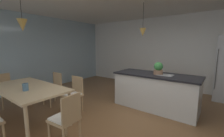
# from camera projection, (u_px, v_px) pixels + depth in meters

# --- Properties ---
(ground_plane) EXTENTS (10.00, 8.40, 0.04)m
(ground_plane) POSITION_uv_depth(u_px,v_px,m) (131.00, 125.00, 3.07)
(ground_plane) COLOR brown
(wall_back_kitchen) EXTENTS (10.00, 0.12, 2.70)m
(wall_back_kitchen) POSITION_uv_depth(u_px,v_px,m) (176.00, 53.00, 5.43)
(wall_back_kitchen) COLOR silver
(wall_back_kitchen) RESTS_ON ground_plane
(window_wall_left_glazing) EXTENTS (0.06, 8.40, 2.70)m
(window_wall_left_glazing) POSITION_uv_depth(u_px,v_px,m) (33.00, 53.00, 5.28)
(window_wall_left_glazing) COLOR #9EB7C6
(window_wall_left_glazing) RESTS_ON ground_plane
(dining_table) EXTENTS (1.92, 0.98, 0.76)m
(dining_table) POSITION_uv_depth(u_px,v_px,m) (27.00, 90.00, 3.12)
(dining_table) COLOR #D1B284
(dining_table) RESTS_ON ground_plane
(chair_far_left) EXTENTS (0.40, 0.40, 0.87)m
(chair_far_left) POSITION_uv_depth(u_px,v_px,m) (54.00, 87.00, 4.08)
(chair_far_left) COLOR tan
(chair_far_left) RESTS_ON ground_plane
(chair_far_right) EXTENTS (0.40, 0.40, 0.87)m
(chair_far_right) POSITION_uv_depth(u_px,v_px,m) (73.00, 93.00, 3.57)
(chair_far_right) COLOR tan
(chair_far_right) RESTS_ON ground_plane
(chair_kitchen_end) EXTENTS (0.44, 0.44, 0.87)m
(chair_kitchen_end) POSITION_uv_depth(u_px,v_px,m) (66.00, 118.00, 2.36)
(chair_kitchen_end) COLOR tan
(chair_kitchen_end) RESTS_ON ground_plane
(chair_window_end) EXTENTS (0.43, 0.43, 0.87)m
(chair_window_end) POSITION_uv_depth(u_px,v_px,m) (5.00, 89.00, 3.94)
(chair_window_end) COLOR tan
(chair_window_end) RESTS_ON ground_plane
(kitchen_island) EXTENTS (2.08, 0.84, 0.91)m
(kitchen_island) POSITION_uv_depth(u_px,v_px,m) (155.00, 91.00, 3.81)
(kitchen_island) COLOR silver
(kitchen_island) RESTS_ON ground_plane
(pendant_over_table) EXTENTS (0.19, 0.19, 0.80)m
(pendant_over_table) POSITION_uv_depth(u_px,v_px,m) (22.00, 25.00, 2.93)
(pendant_over_table) COLOR black
(pendant_over_island_main) EXTENTS (0.17, 0.17, 0.84)m
(pendant_over_island_main) POSITION_uv_depth(u_px,v_px,m) (143.00, 32.00, 3.82)
(pendant_over_island_main) COLOR black
(potted_plant_on_island) EXTENTS (0.23, 0.23, 0.31)m
(potted_plant_on_island) POSITION_uv_depth(u_px,v_px,m) (158.00, 68.00, 3.69)
(potted_plant_on_island) COLOR #8C664C
(potted_plant_on_island) RESTS_ON kitchen_island
(vase_on_dining_table) EXTENTS (0.10, 0.10, 0.14)m
(vase_on_dining_table) POSITION_uv_depth(u_px,v_px,m) (25.00, 87.00, 2.83)
(vase_on_dining_table) COLOR slate
(vase_on_dining_table) RESTS_ON dining_table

